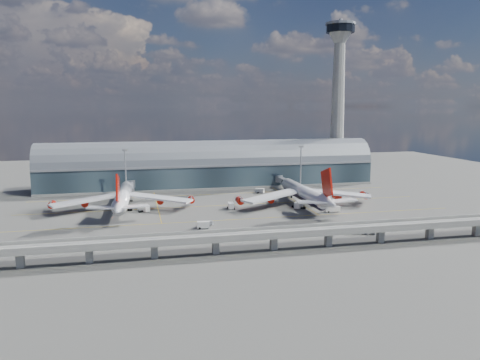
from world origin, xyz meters
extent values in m
plane|color=#474744|center=(0.00, 0.00, 0.00)|extent=(500.00, 500.00, 0.00)
cube|color=gold|center=(0.00, -10.00, 0.01)|extent=(200.00, 0.25, 0.01)
cube|color=gold|center=(0.00, 20.00, 0.01)|extent=(200.00, 0.25, 0.01)
cube|color=gold|center=(0.00, 50.00, 0.01)|extent=(200.00, 0.25, 0.01)
cube|color=gold|center=(-35.00, 30.00, 0.01)|extent=(0.25, 80.00, 0.01)
cube|color=gold|center=(35.00, 30.00, 0.01)|extent=(0.25, 80.00, 0.01)
cube|color=#212E37|center=(0.00, 78.00, 7.00)|extent=(200.00, 28.00, 14.00)
cylinder|color=slate|center=(0.00, 78.00, 14.00)|extent=(200.00, 28.00, 28.00)
cube|color=gray|center=(0.00, 64.00, 14.00)|extent=(200.00, 1.00, 1.20)
cube|color=gray|center=(0.00, 78.00, 0.60)|extent=(200.00, 30.00, 1.20)
cube|color=gray|center=(85.00, 83.00, 4.00)|extent=(18.00, 18.00, 8.00)
cone|color=gray|center=(85.00, 83.00, 45.00)|extent=(10.00, 10.00, 90.00)
cone|color=gray|center=(85.00, 83.00, 92.00)|extent=(16.00, 16.00, 8.00)
cylinder|color=black|center=(85.00, 83.00, 97.00)|extent=(18.00, 18.00, 5.00)
cylinder|color=slate|center=(85.00, 83.00, 100.00)|extent=(19.00, 19.00, 1.50)
cylinder|color=gray|center=(85.00, 83.00, 101.50)|extent=(2.40, 2.40, 3.00)
cube|color=gray|center=(0.00, -55.00, 5.50)|extent=(220.00, 8.50, 1.20)
cube|color=gray|center=(0.00, -59.00, 6.60)|extent=(220.00, 0.40, 1.20)
cube|color=gray|center=(0.00, -51.00, 6.60)|extent=(220.00, 0.40, 1.20)
cube|color=gray|center=(0.00, -56.50, 6.15)|extent=(220.00, 0.12, 0.12)
cube|color=gray|center=(0.00, -53.50, 6.15)|extent=(220.00, 0.12, 0.12)
cube|color=gray|center=(-80.00, -55.00, 2.50)|extent=(2.20, 2.20, 5.00)
cube|color=gray|center=(-60.00, -55.00, 2.50)|extent=(2.20, 2.20, 5.00)
cube|color=gray|center=(-40.00, -55.00, 2.50)|extent=(2.20, 2.20, 5.00)
cube|color=gray|center=(-20.00, -55.00, 2.50)|extent=(2.20, 2.20, 5.00)
cube|color=gray|center=(0.00, -55.00, 2.50)|extent=(2.20, 2.20, 5.00)
cube|color=gray|center=(20.00, -55.00, 2.50)|extent=(2.20, 2.20, 5.00)
cube|color=gray|center=(40.00, -55.00, 2.50)|extent=(2.20, 2.20, 5.00)
cube|color=gray|center=(60.00, -55.00, 2.50)|extent=(2.20, 2.20, 5.00)
cube|color=gray|center=(80.00, -55.00, 2.50)|extent=(2.20, 2.20, 5.00)
cylinder|color=gray|center=(-50.00, 55.00, 12.50)|extent=(0.70, 0.70, 25.00)
cube|color=gray|center=(-50.00, 55.00, 25.20)|extent=(3.00, 0.40, 1.00)
cylinder|color=gray|center=(50.00, 55.00, 12.50)|extent=(0.70, 0.70, 25.00)
cube|color=gray|center=(50.00, 55.00, 25.20)|extent=(3.00, 0.40, 1.00)
cylinder|color=white|center=(-50.97, 21.81, 6.16)|extent=(8.87, 52.97, 6.36)
cone|color=white|center=(-49.57, 51.12, 6.16)|extent=(6.73, 8.25, 6.36)
cone|color=white|center=(-52.47, -9.48, 6.96)|extent=(6.92, 12.22, 6.36)
cube|color=#B31307|center=(-52.33, -6.51, 14.81)|extent=(1.26, 11.91, 13.16)
cube|color=white|center=(-67.69, 20.62, 5.37)|extent=(32.38, 20.87, 2.57)
cube|color=white|center=(-34.45, 19.03, 5.37)|extent=(31.61, 23.22, 2.57)
cylinder|color=#B31307|center=(-68.21, 22.64, 3.58)|extent=(3.41, 5.12, 3.18)
cylinder|color=#B31307|center=(-82.98, 23.34, 3.58)|extent=(3.41, 5.12, 3.18)
cylinder|color=#B31307|center=(-33.74, 20.99, 3.58)|extent=(3.41, 5.12, 3.18)
cylinder|color=#B31307|center=(-18.96, 20.28, 3.58)|extent=(3.41, 5.12, 3.18)
cylinder|color=gray|center=(-50.09, 40.38, 1.49)|extent=(0.50, 0.50, 2.98)
cylinder|color=gray|center=(-54.34, 17.99, 1.49)|extent=(0.60, 0.60, 2.98)
cylinder|color=gray|center=(-47.99, 17.69, 1.49)|extent=(0.60, 0.60, 2.98)
cylinder|color=black|center=(-54.34, 17.99, 0.55)|extent=(2.26, 1.59, 1.49)
cylinder|color=black|center=(-47.99, 17.69, 0.55)|extent=(2.26, 1.59, 1.49)
cylinder|color=white|center=(36.09, 12.54, 6.37)|extent=(6.56, 52.24, 6.26)
cone|color=white|center=(36.25, 41.89, 6.37)|extent=(6.31, 8.67, 6.26)
cone|color=white|center=(35.91, -18.96, 7.23)|extent=(6.34, 12.99, 6.26)
cube|color=#B31307|center=(35.92, -15.72, 15.44)|extent=(0.83, 12.91, 14.30)
cube|color=white|center=(19.17, 10.48, 5.51)|extent=(32.85, 22.77, 2.67)
cube|color=white|center=(52.98, 10.29, 5.51)|extent=(32.76, 23.06, 2.67)
cylinder|color=black|center=(36.09, 12.54, 4.65)|extent=(5.59, 46.88, 5.32)
cylinder|color=#B31307|center=(18.55, 12.64, 3.56)|extent=(3.49, 5.42, 3.45)
cylinder|color=#B31307|center=(3.53, 12.73, 3.56)|extent=(3.49, 5.42, 3.45)
cylinder|color=#B31307|center=(53.62, 12.44, 3.56)|extent=(3.49, 5.42, 3.45)
cylinder|color=#B31307|center=(68.64, 12.36, 3.56)|extent=(3.49, 5.42, 3.45)
cylinder|color=gray|center=(36.19, 30.95, 1.62)|extent=(0.54, 0.54, 3.24)
cylinder|color=gray|center=(32.61, 8.25, 1.62)|extent=(0.65, 0.65, 3.24)
cylinder|color=gray|center=(39.52, 8.21, 1.62)|extent=(0.65, 0.65, 3.24)
cylinder|color=black|center=(32.61, 8.25, 0.59)|extent=(2.38, 1.63, 1.62)
cylinder|color=black|center=(39.52, 8.21, 0.59)|extent=(2.38, 1.63, 1.62)
cube|color=gray|center=(-47.47, 52.00, 5.20)|extent=(3.00, 24.00, 3.00)
cube|color=gray|center=(-47.47, 40.00, 5.20)|extent=(3.60, 3.60, 3.40)
cylinder|color=gray|center=(-47.47, 64.00, 5.20)|extent=(4.40, 4.40, 4.00)
cylinder|color=gray|center=(-47.47, 40.00, 1.70)|extent=(0.50, 0.50, 3.40)
cylinder|color=black|center=(-47.47, 40.00, 0.35)|extent=(1.40, 0.80, 0.80)
cube|color=gray|center=(39.59, 50.00, 5.20)|extent=(3.00, 28.00, 3.00)
cube|color=gray|center=(39.59, 36.00, 5.20)|extent=(3.60, 3.60, 3.40)
cylinder|color=gray|center=(39.59, 64.00, 5.20)|extent=(4.40, 4.40, 4.00)
cylinder|color=gray|center=(39.59, 36.00, 1.70)|extent=(0.50, 0.50, 3.40)
cylinder|color=black|center=(39.59, 36.00, 0.35)|extent=(1.40, 0.80, 0.80)
cube|color=silver|center=(-41.77, 15.13, 1.56)|extent=(5.57, 6.99, 2.54)
cylinder|color=black|center=(-40.60, 16.98, 0.44)|extent=(2.54, 2.05, 0.88)
cylinder|color=black|center=(-42.95, 13.28, 0.44)|extent=(2.54, 2.05, 0.88)
cube|color=silver|center=(-19.20, -21.88, 1.58)|extent=(5.11, 2.71, 2.56)
cylinder|color=black|center=(-17.63, -21.73, 0.44)|extent=(1.11, 2.53, 0.89)
cylinder|color=black|center=(-20.77, -22.02, 0.44)|extent=(1.11, 2.53, 0.89)
cube|color=silver|center=(43.37, -5.83, 1.44)|extent=(7.22, 2.21, 2.33)
cylinder|color=black|center=(45.66, -5.78, 0.40)|extent=(0.85, 2.26, 0.81)
cylinder|color=black|center=(41.07, -5.87, 0.40)|extent=(0.85, 2.26, 0.81)
cube|color=silver|center=(30.83, 5.11, 1.83)|extent=(6.21, 7.06, 2.97)
cylinder|color=black|center=(29.52, 6.86, 0.51)|extent=(2.90, 2.53, 1.03)
cylinder|color=black|center=(32.15, 3.35, 0.51)|extent=(2.90, 2.53, 1.03)
cube|color=silver|center=(-1.06, 11.23, 1.67)|extent=(2.96, 5.46, 2.72)
cylinder|color=black|center=(-1.25, 12.89, 0.47)|extent=(2.70, 1.22, 0.94)
cylinder|color=black|center=(-0.88, 9.57, 0.47)|extent=(2.70, 1.22, 0.94)
cube|color=silver|center=(23.23, 48.23, 1.41)|extent=(5.35, 5.01, 2.30)
cylinder|color=black|center=(24.51, 49.34, 0.40)|extent=(2.05, 2.19, 0.80)
cylinder|color=black|center=(21.94, 47.12, 0.40)|extent=(2.05, 2.19, 0.80)
cube|color=gray|center=(-19.70, -19.38, 0.23)|extent=(2.70, 2.42, 0.28)
cube|color=#B5B5BB|center=(-19.70, -19.38, 0.98)|extent=(2.32, 2.15, 1.41)
cube|color=gray|center=(-17.58, -18.18, 0.23)|extent=(2.70, 2.42, 0.28)
cube|color=#B5B5BB|center=(-17.58, -18.18, 0.98)|extent=(2.32, 2.15, 1.41)
cube|color=gray|center=(-15.47, -16.97, 0.23)|extent=(2.70, 2.42, 0.28)
cube|color=#B5B5BB|center=(-15.47, -16.97, 0.98)|extent=(2.32, 2.15, 1.41)
cube|color=gray|center=(35.76, -42.56, 0.26)|extent=(2.93, 2.41, 0.31)
cube|color=#B5B5BB|center=(35.76, -42.56, 1.10)|extent=(2.50, 2.18, 1.57)
cube|color=gray|center=(38.34, -43.45, 0.26)|extent=(2.93, 2.41, 0.31)
cube|color=#B5B5BB|center=(38.34, -43.45, 1.10)|extent=(2.50, 2.18, 1.57)
cube|color=gray|center=(40.91, -44.35, 0.26)|extent=(2.93, 2.41, 0.31)
cube|color=#B5B5BB|center=(40.91, -44.35, 1.10)|extent=(2.50, 2.18, 1.57)
cube|color=gray|center=(43.49, -45.25, 0.26)|extent=(2.93, 2.41, 0.31)
cube|color=#B5B5BB|center=(43.49, -45.25, 1.10)|extent=(2.50, 2.18, 1.57)
cube|color=gray|center=(19.21, -33.08, 0.28)|extent=(2.98, 2.25, 0.34)
cube|color=#B5B5BB|center=(19.21, -33.08, 1.18)|extent=(2.52, 2.06, 1.69)
cube|color=gray|center=(22.09, -33.60, 0.28)|extent=(2.98, 2.25, 0.34)
cube|color=#B5B5BB|center=(22.09, -33.60, 1.18)|extent=(2.52, 2.06, 1.69)
cube|color=gray|center=(24.98, -34.12, 0.28)|extent=(2.98, 2.25, 0.34)
cube|color=#B5B5BB|center=(24.98, -34.12, 1.18)|extent=(2.52, 2.06, 1.69)
camera|label=1|loc=(-45.32, -202.29, 48.27)|focal=35.00mm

